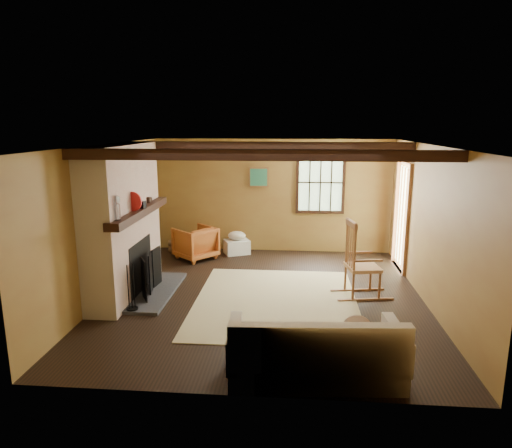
# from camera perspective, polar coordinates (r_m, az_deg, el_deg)

# --- Properties ---
(ground) EXTENTS (5.50, 5.50, 0.00)m
(ground) POSITION_cam_1_polar(r_m,az_deg,el_deg) (7.41, 1.00, -9.03)
(ground) COLOR black
(ground) RESTS_ON ground
(room_envelope) EXTENTS (5.02, 5.52, 2.44)m
(room_envelope) POSITION_cam_1_polar(r_m,az_deg,el_deg) (7.22, 2.93, 3.85)
(room_envelope) COLOR olive
(room_envelope) RESTS_ON ground
(fireplace) EXTENTS (1.02, 2.30, 2.40)m
(fireplace) POSITION_cam_1_polar(r_m,az_deg,el_deg) (7.55, -16.08, -0.34)
(fireplace) COLOR #9B4B3C
(fireplace) RESTS_ON ground
(rug) EXTENTS (2.50, 3.00, 0.01)m
(rug) POSITION_cam_1_polar(r_m,az_deg,el_deg) (7.21, 2.50, -9.63)
(rug) COLOR tan
(rug) RESTS_ON ground
(rocking_chair) EXTENTS (0.97, 0.62, 1.25)m
(rocking_chair) POSITION_cam_1_polar(r_m,az_deg,el_deg) (7.44, 12.88, -4.95)
(rocking_chair) COLOR tan
(rocking_chair) RESTS_ON ground
(sofa) EXTENTS (1.93, 0.96, 0.76)m
(sofa) POSITION_cam_1_polar(r_m,az_deg,el_deg) (5.16, 7.52, -15.92)
(sofa) COLOR beige
(sofa) RESTS_ON ground
(firewood_pile) EXTENTS (0.74, 0.13, 0.27)m
(firewood_pile) POSITION_cam_1_polar(r_m,az_deg,el_deg) (9.89, -8.75, -2.81)
(firewood_pile) COLOR brown
(firewood_pile) RESTS_ON ground
(laundry_basket) EXTENTS (0.61, 0.55, 0.30)m
(laundry_basket) POSITION_cam_1_polar(r_m,az_deg,el_deg) (9.70, -2.41, -2.87)
(laundry_basket) COLOR white
(laundry_basket) RESTS_ON ground
(basket_pillow) EXTENTS (0.41, 0.35, 0.19)m
(basket_pillow) POSITION_cam_1_polar(r_m,az_deg,el_deg) (9.64, -2.42, -1.47)
(basket_pillow) COLOR beige
(basket_pillow) RESTS_ON laundry_basket
(armchair) EXTENTS (1.02, 1.02, 0.67)m
(armchair) POSITION_cam_1_polar(r_m,az_deg,el_deg) (9.39, -7.58, -2.34)
(armchair) COLOR #BF6026
(armchair) RESTS_ON ground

